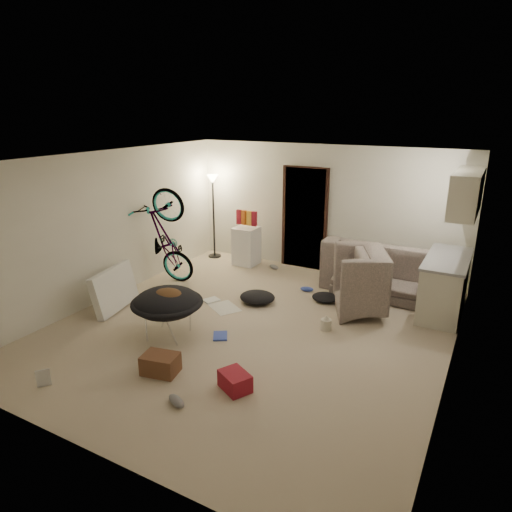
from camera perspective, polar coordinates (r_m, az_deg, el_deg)
The scene contains 36 objects.
floor at distance 6.94m, azimuth -0.64°, elevation -9.05°, with size 5.50×6.00×0.02m, color #BEAC92.
ceiling at distance 6.21m, azimuth -0.72°, elevation 12.13°, with size 5.50×6.00×0.02m, color white.
wall_back at distance 9.13m, azimuth 8.62°, elevation 5.80°, with size 5.50×0.02×2.50m, color silver.
wall_front at distance 4.29m, azimuth -20.98°, elevation -9.51°, with size 5.50×0.02×2.50m, color silver.
wall_left at distance 8.13m, azimuth -17.96°, elevation 3.62°, with size 0.02×6.00×2.50m, color silver.
wall_right at distance 5.72m, azimuth 24.27°, elevation -2.99°, with size 0.02×6.00×2.50m, color silver.
doorway at distance 9.28m, azimuth 6.14°, elevation 4.65°, with size 0.85×0.10×2.04m, color black.
door_trim at distance 9.25m, azimuth 6.07°, elevation 4.61°, with size 0.97×0.04×2.10m, color black.
floor_lamp at distance 9.87m, azimuth -5.39°, elevation 7.18°, with size 0.28×0.28×1.81m.
kitchen_counter at distance 7.89m, azimuth 22.49°, elevation -3.48°, with size 0.60×1.50×0.88m, color beige.
counter_top at distance 7.75m, azimuth 22.89°, elevation -0.31°, with size 0.64×1.54×0.04m, color gray.
kitchen_uppers at distance 7.50m, azimuth 24.85°, elevation 7.18°, with size 0.38×1.40×0.65m, color beige.
sofa at distance 8.47m, azimuth 16.37°, elevation -2.12°, with size 2.31×0.90×0.67m, color #333A33.
armchair at distance 7.62m, azimuth 15.62°, elevation -4.03°, with size 1.15×1.01×0.75m, color #333A33.
bicycle at distance 8.66m, azimuth -11.09°, elevation -0.22°, with size 0.65×1.86×0.98m, color black.
book_asset at distance 6.17m, azimuth -25.69°, elevation -14.52°, with size 0.16×0.22×0.02m, color maroon.
mini_fridge at distance 9.56m, azimuth -1.21°, elevation 1.27°, with size 0.47×0.47×0.79m, color white.
snack_box_0 at distance 9.48m, azimuth -2.13°, elevation 4.90°, with size 0.10×0.07×0.30m, color maroon.
snack_box_1 at distance 9.42m, azimuth -1.50°, elevation 4.83°, with size 0.10×0.07×0.30m, color #BF5617.
snack_box_2 at distance 9.37m, azimuth -0.86°, elevation 4.75°, with size 0.10×0.07×0.30m, color gold.
snack_box_3 at distance 9.31m, azimuth -0.21°, elevation 4.67°, with size 0.10×0.07×0.30m, color maroon.
saucer_chair at distance 6.64m, azimuth -11.00°, elevation -6.49°, with size 1.02×1.02×0.72m.
hoodie at distance 6.51m, azimuth -10.93°, elevation -5.02°, with size 0.48×0.40×0.22m, color #492E19.
sofa_drape at distance 8.63m, azimuth 10.36°, elevation 0.13°, with size 0.56×0.46×0.28m, color black.
tv_box at distance 7.79m, azimuth -17.30°, elevation -3.97°, with size 0.12×1.03×0.68m, color silver.
drink_case_a at distance 5.93m, azimuth -11.86°, elevation -13.06°, with size 0.43×0.31×0.25m, color brown.
drink_case_b at distance 5.53m, azimuth -2.64°, elevation -15.35°, with size 0.37×0.27×0.21m, color maroon.
juicer at distance 6.93m, azimuth 8.75°, elevation -8.35°, with size 0.16×0.16×0.23m.
newspaper at distance 7.60m, azimuth -3.95°, elevation -6.46°, with size 0.39×0.51×0.01m, color silver.
book_blue at distance 6.70m, azimuth -4.49°, elevation -9.93°, with size 0.20×0.27×0.03m, color #3248B5.
book_white at distance 7.88m, azimuth -5.62°, elevation -5.51°, with size 0.20×0.26×0.02m, color silver.
shoe_0 at distance 8.27m, azimuth 6.38°, elevation -4.13°, with size 0.24×0.10×0.09m, color #3248B5.
shoe_1 at distance 9.35m, azimuth 2.28°, elevation -1.38°, with size 0.25×0.10×0.09m, color slate.
shoe_3 at distance 5.38m, azimuth -9.91°, elevation -17.41°, with size 0.28×0.11×0.10m, color slate.
clothes_lump_a at distance 7.75m, azimuth 0.18°, elevation -5.17°, with size 0.60×0.51×0.19m, color black.
clothes_lump_b at distance 7.90m, azimuth 8.64°, elevation -5.14°, with size 0.45×0.39×0.14m, color black.
Camera 1 is at (3.02, -5.39, 3.14)m, focal length 32.00 mm.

